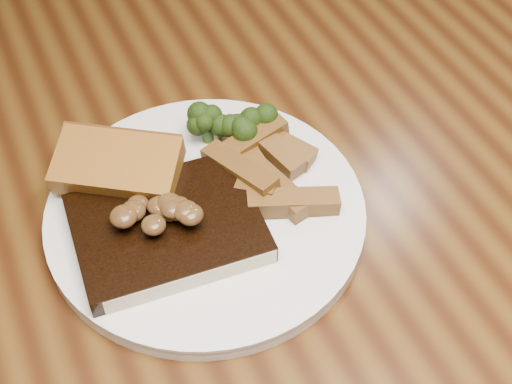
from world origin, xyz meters
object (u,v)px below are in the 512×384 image
Objects in this scene: chair_far at (96,12)px; plate at (206,214)px; garlic_bread at (121,180)px; potato_wedges at (277,163)px; steak at (168,229)px; dining_table at (248,285)px.

chair_far is 0.73m from plate.
garlic_bread is at bearing 65.49° from chair_far.
potato_wedges is at bearing 77.85° from chair_far.
steak is at bearing -160.03° from plate.
dining_table is at bearing 73.77° from chair_far.
potato_wedges is (0.08, 0.01, 0.02)m from plate.
plate is (-0.03, 0.03, 0.10)m from dining_table.
dining_table is at bearing -8.67° from garlic_bread.
steak reaches higher than plate.
plate is 0.08m from potato_wedges.
steak is at bearing -40.74° from garlic_bread.
chair_far is 8.54× the size of garlic_bread.
dining_table is 5.57× the size of plate.
steak is (-0.10, -0.70, 0.26)m from chair_far.
chair_far is 3.27× the size of plate.
steak is 1.48× the size of potato_wedges.
chair_far is 5.98× the size of steak.
steak and garlic_bread have the same top height.
potato_wedges is (0.14, -0.04, 0.00)m from garlic_bread.
dining_table is 1.70× the size of chair_far.
plate is 0.08m from garlic_bread.
potato_wedges is (0.12, 0.03, 0.00)m from steak.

